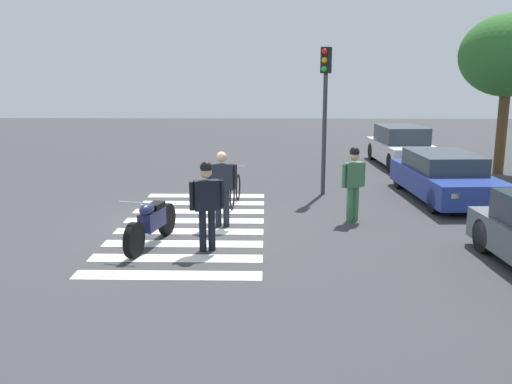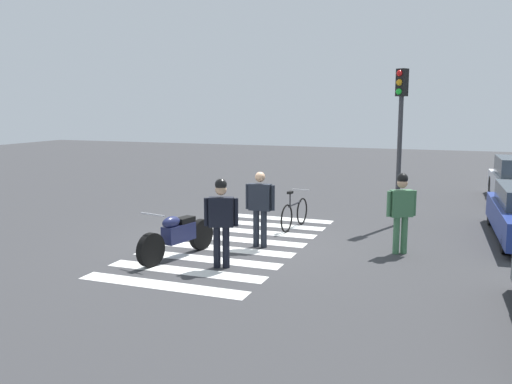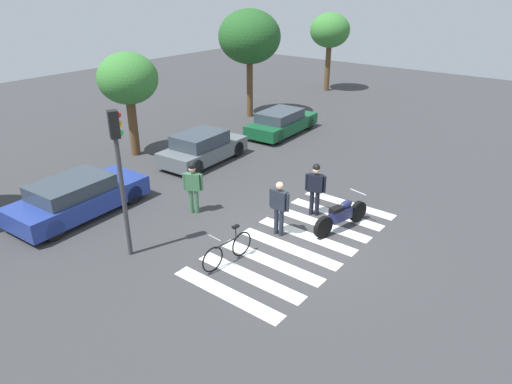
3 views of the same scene
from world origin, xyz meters
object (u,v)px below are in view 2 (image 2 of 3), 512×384
at_px(police_motorcycle, 177,236).
at_px(pedestrian_bystander, 401,208).
at_px(officer_on_foot, 260,204).
at_px(traffic_light_pole, 400,121).
at_px(leaning_bicycle, 294,214).
at_px(officer_by_motorcycle, 221,217).

xyz_separation_m(police_motorcycle, pedestrian_bystander, (-1.97, 4.33, 0.54)).
distance_m(officer_on_foot, traffic_light_pole, 4.67).
relative_size(leaning_bicycle, officer_by_motorcycle, 1.01).
bearing_deg(officer_by_motorcycle, police_motorcycle, -106.24).
xyz_separation_m(officer_on_foot, pedestrian_bystander, (-0.54, 3.01, 0.03)).
bearing_deg(officer_by_motorcycle, leaning_bicycle, 175.16).
distance_m(police_motorcycle, traffic_light_pole, 6.66).
relative_size(police_motorcycle, traffic_light_pole, 0.55).
xyz_separation_m(police_motorcycle, traffic_light_pole, (-4.87, 3.92, 2.29)).
bearing_deg(officer_on_foot, officer_by_motorcycle, -5.04).
bearing_deg(officer_by_motorcycle, pedestrian_bystander, 126.04).
xyz_separation_m(pedestrian_bystander, traffic_light_pole, (-2.90, -0.41, 1.75)).
xyz_separation_m(leaning_bicycle, traffic_light_pole, (-1.33, 2.43, 2.37)).
bearing_deg(pedestrian_bystander, traffic_light_pole, -171.93).
xyz_separation_m(police_motorcycle, officer_on_foot, (-1.43, 1.31, 0.51)).
xyz_separation_m(officer_by_motorcycle, traffic_light_pole, (-5.21, 2.76, 1.73)).
bearing_deg(leaning_bicycle, police_motorcycle, -22.80).
bearing_deg(leaning_bicycle, traffic_light_pole, 118.77).
height_order(leaning_bicycle, officer_by_motorcycle, officer_by_motorcycle).
bearing_deg(police_motorcycle, officer_on_foot, 137.32).
height_order(leaning_bicycle, officer_on_foot, officer_on_foot).
xyz_separation_m(officer_on_foot, officer_by_motorcycle, (1.76, -0.16, 0.05)).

